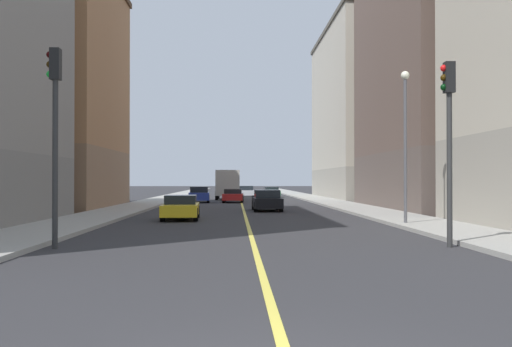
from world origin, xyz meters
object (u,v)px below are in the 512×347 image
at_px(car_green, 271,192).
at_px(car_black, 267,201).
at_px(building_right_midblock, 43,90).
at_px(traffic_light_right_near, 55,118).
at_px(traffic_light_left_near, 449,126).
at_px(box_truck, 228,184).
at_px(car_silver, 246,192).
at_px(building_left_far, 370,114).
at_px(car_red, 233,196).
at_px(car_blue, 199,195).
at_px(building_left_mid, 450,54).
at_px(car_yellow, 181,208).
at_px(street_lamp_left_near, 405,130).

xyz_separation_m(car_green, car_black, (-2.12, -31.27, 0.06)).
relative_size(building_right_midblock, traffic_light_right_near, 2.89).
xyz_separation_m(traffic_light_left_near, box_truck, (-6.95, 44.76, -1.95)).
bearing_deg(car_black, car_silver, 91.37).
bearing_deg(building_left_far, traffic_light_left_near, -99.83).
bearing_deg(car_green, car_red, -105.06).
xyz_separation_m(building_right_midblock, box_truck, (12.75, 18.89, -6.70)).
height_order(car_green, box_truck, box_truck).
relative_size(car_blue, car_green, 1.03).
bearing_deg(car_silver, car_black, -88.63).
relative_size(traffic_light_left_near, car_black, 1.22).
bearing_deg(building_left_mid, car_yellow, -148.89).
xyz_separation_m(building_left_far, traffic_light_left_near, (-8.36, -48.24, -5.64)).
bearing_deg(car_black, traffic_light_right_near, -108.47).
relative_size(car_blue, box_truck, 0.64).
distance_m(car_blue, car_green, 17.72).
bearing_deg(car_yellow, building_left_mid, 31.11).
xyz_separation_m(car_blue, car_black, (5.20, -15.14, -0.02)).
distance_m(car_red, car_green, 16.62).
distance_m(traffic_light_left_near, traffic_light_right_near, 11.37).
xyz_separation_m(building_left_mid, building_right_midblock, (-28.06, 2.51, -2.23)).
xyz_separation_m(traffic_light_right_near, car_red, (4.98, 36.72, -3.13)).
bearing_deg(box_truck, building_right_midblock, -124.01).
bearing_deg(building_left_far, car_yellow, -116.08).
height_order(traffic_light_left_near, car_red, traffic_light_left_near).
bearing_deg(car_red, street_lamp_left_near, -75.44).
bearing_deg(car_red, box_truck, 93.97).
bearing_deg(car_black, traffic_light_left_near, -78.97).
height_order(building_left_far, car_black, building_left_far).
bearing_deg(car_green, traffic_light_left_near, -87.75).
relative_size(building_left_far, car_yellow, 5.38).
relative_size(traffic_light_left_near, street_lamp_left_near, 0.84).
bearing_deg(car_yellow, street_lamp_left_near, -25.48).
relative_size(building_right_midblock, car_black, 3.72).
height_order(building_right_midblock, car_blue, building_right_midblock).
bearing_deg(box_truck, car_green, 58.67).
bearing_deg(traffic_light_right_near, box_truck, 84.36).
xyz_separation_m(car_silver, car_black, (0.78, -32.53, 0.03)).
xyz_separation_m(building_left_mid, car_yellow, (-17.28, -10.43, -9.92)).
bearing_deg(car_red, building_left_far, 37.98).
relative_size(car_yellow, car_black, 1.01).
bearing_deg(building_right_midblock, traffic_light_left_near, -52.71).
bearing_deg(car_yellow, building_left_far, 63.92).
distance_m(car_black, box_truck, 23.44).
xyz_separation_m(building_left_far, car_yellow, (-17.28, -35.30, -8.58)).
xyz_separation_m(car_yellow, car_silver, (3.95, 41.09, 0.03)).
bearing_deg(traffic_light_right_near, car_blue, 86.91).
distance_m(car_red, car_black, 15.38).
height_order(car_yellow, car_silver, car_silver).
distance_m(building_right_midblock, car_silver, 32.69).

